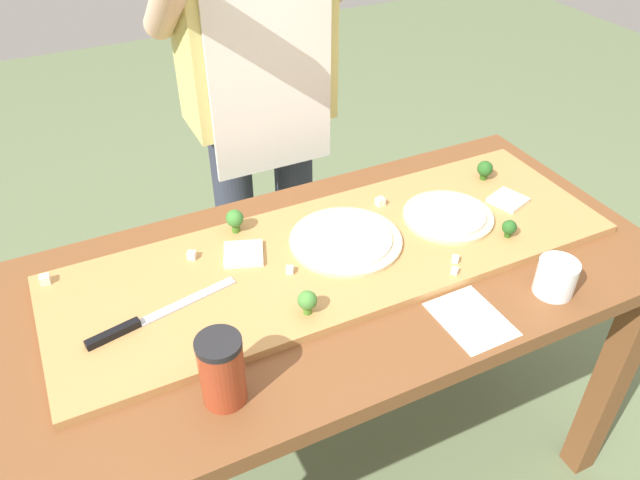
# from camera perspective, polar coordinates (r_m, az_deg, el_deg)

# --- Properties ---
(ground_plane) EXTENTS (8.00, 8.00, 0.00)m
(ground_plane) POSITION_cam_1_polar(r_m,az_deg,el_deg) (2.01, 0.77, -20.45)
(ground_plane) COLOR #60704C
(prep_table) EXTENTS (1.52, 0.73, 0.79)m
(prep_table) POSITION_cam_1_polar(r_m,az_deg,el_deg) (1.48, 0.98, -6.43)
(prep_table) COLOR brown
(prep_table) RESTS_ON ground
(cutting_board) EXTENTS (1.31, 0.43, 0.02)m
(cutting_board) POSITION_cam_1_polar(r_m,az_deg,el_deg) (1.44, 1.65, -1.23)
(cutting_board) COLOR #B27F47
(cutting_board) RESTS_ON prep_table
(chefs_knife) EXTENTS (0.32, 0.09, 0.02)m
(chefs_knife) POSITION_cam_1_polar(r_m,az_deg,el_deg) (1.30, -15.98, -7.15)
(chefs_knife) COLOR #B7BABF
(chefs_knife) RESTS_ON cutting_board
(pizza_whole_white_garlic) EXTENTS (0.27, 0.27, 0.02)m
(pizza_whole_white_garlic) POSITION_cam_1_polar(r_m,az_deg,el_deg) (1.45, 2.37, 0.02)
(pizza_whole_white_garlic) COLOR beige
(pizza_whole_white_garlic) RESTS_ON cutting_board
(pizza_whole_cheese_artichoke) EXTENTS (0.22, 0.22, 0.02)m
(pizza_whole_cheese_artichoke) POSITION_cam_1_polar(r_m,az_deg,el_deg) (1.56, 11.69, 2.21)
(pizza_whole_cheese_artichoke) COLOR beige
(pizza_whole_cheese_artichoke) RESTS_ON cutting_board
(pizza_slice_near_right) EXTENTS (0.11, 0.11, 0.01)m
(pizza_slice_near_right) POSITION_cam_1_polar(r_m,az_deg,el_deg) (1.42, -7.05, -1.28)
(pizza_slice_near_right) COLOR silver
(pizza_slice_near_right) RESTS_ON cutting_board
(pizza_slice_far_left) EXTENTS (0.10, 0.10, 0.01)m
(pizza_slice_far_left) POSITION_cam_1_polar(r_m,az_deg,el_deg) (1.66, 16.90, 3.53)
(pizza_slice_far_left) COLOR silver
(pizza_slice_far_left) RESTS_ON cutting_board
(broccoli_floret_back_right) EXTENTS (0.04, 0.04, 0.05)m
(broccoli_floret_back_right) POSITION_cam_1_polar(r_m,az_deg,el_deg) (1.73, 14.93, 6.32)
(broccoli_floret_back_right) COLOR #2C5915
(broccoli_floret_back_right) RESTS_ON cutting_board
(broccoli_floret_center_right) EXTENTS (0.04, 0.04, 0.06)m
(broccoli_floret_center_right) POSITION_cam_1_polar(r_m,az_deg,el_deg) (1.48, -7.84, 1.91)
(broccoli_floret_center_right) COLOR #3F7220
(broccoli_floret_center_right) RESTS_ON cutting_board
(broccoli_floret_front_left) EXTENTS (0.04, 0.04, 0.05)m
(broccoli_floret_front_left) POSITION_cam_1_polar(r_m,az_deg,el_deg) (1.25, -1.17, -5.63)
(broccoli_floret_front_left) COLOR #487A23
(broccoli_floret_front_left) RESTS_ON cutting_board
(broccoli_floret_front_right) EXTENTS (0.03, 0.03, 0.04)m
(broccoli_floret_front_right) POSITION_cam_1_polar(r_m,az_deg,el_deg) (1.52, 17.00, 1.09)
(broccoli_floret_front_right) COLOR #2C5915
(broccoli_floret_front_right) RESTS_ON cutting_board
(cheese_crumble_a) EXTENTS (0.02, 0.02, 0.02)m
(cheese_crumble_a) POSITION_cam_1_polar(r_m,az_deg,el_deg) (1.58, 5.57, 3.53)
(cheese_crumble_a) COLOR white
(cheese_crumble_a) RESTS_ON cutting_board
(cheese_crumble_b) EXTENTS (0.02, 0.02, 0.01)m
(cheese_crumble_b) POSITION_cam_1_polar(r_m,az_deg,el_deg) (1.43, 12.33, -1.72)
(cheese_crumble_b) COLOR white
(cheese_crumble_b) RESTS_ON cutting_board
(cheese_crumble_c) EXTENTS (0.02, 0.02, 0.02)m
(cheese_crumble_c) POSITION_cam_1_polar(r_m,az_deg,el_deg) (1.46, -23.96, -3.33)
(cheese_crumble_c) COLOR silver
(cheese_crumble_c) RESTS_ON cutting_board
(cheese_crumble_d) EXTENTS (0.02, 0.02, 0.02)m
(cheese_crumble_d) POSITION_cam_1_polar(r_m,az_deg,el_deg) (1.43, -11.71, -1.38)
(cheese_crumble_d) COLOR white
(cheese_crumble_d) RESTS_ON cutting_board
(cheese_crumble_e) EXTENTS (0.02, 0.02, 0.01)m
(cheese_crumble_e) POSITION_cam_1_polar(r_m,az_deg,el_deg) (1.39, 12.28, -2.78)
(cheese_crumble_e) COLOR white
(cheese_crumble_e) RESTS_ON cutting_board
(cheese_crumble_f) EXTENTS (0.02, 0.02, 0.02)m
(cheese_crumble_f) POSITION_cam_1_polar(r_m,az_deg,el_deg) (1.37, -2.80, -2.76)
(cheese_crumble_f) COLOR silver
(cheese_crumble_f) RESTS_ON cutting_board
(flour_cup) EXTENTS (0.09, 0.09, 0.08)m
(flour_cup) POSITION_cam_1_polar(r_m,az_deg,el_deg) (1.42, 20.84, -3.38)
(flour_cup) COLOR white
(flour_cup) RESTS_ON prep_table
(sauce_jar) EXTENTS (0.08, 0.08, 0.15)m
(sauce_jar) POSITION_cam_1_polar(r_m,az_deg,el_deg) (1.11, -9.01, -11.73)
(sauce_jar) COLOR #99381E
(sauce_jar) RESTS_ON prep_table
(recipe_note) EXTENTS (0.13, 0.17, 0.00)m
(recipe_note) POSITION_cam_1_polar(r_m,az_deg,el_deg) (1.32, 13.72, -7.08)
(recipe_note) COLOR white
(recipe_note) RESTS_ON prep_table
(cook_center) EXTENTS (0.54, 0.39, 1.67)m
(cook_center) POSITION_cam_1_polar(r_m,az_deg,el_deg) (1.78, -5.64, 13.94)
(cook_center) COLOR #333847
(cook_center) RESTS_ON ground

